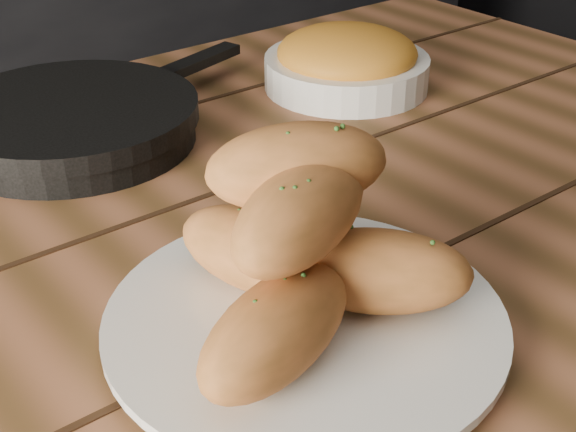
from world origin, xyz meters
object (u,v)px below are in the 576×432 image
object	(u,v)px
plate	(305,323)
skillet	(74,121)
bread_rolls	(302,247)
table	(261,335)
bowl	(347,62)

from	to	relation	value
plate	skillet	world-z (taller)	skillet
plate	bread_rolls	bearing A→B (deg)	117.07
table	bread_rolls	bearing A→B (deg)	-111.89
bowl	bread_rolls	bearing A→B (deg)	-135.50
plate	bowl	bearing A→B (deg)	44.85
plate	skillet	distance (m)	0.41
bowl	skillet	bearing A→B (deg)	169.61
table	plate	distance (m)	0.17
table	plate	bearing A→B (deg)	-110.82
table	bowl	xyz separation A→B (m)	(0.30, 0.23, 0.13)
table	skillet	bearing A→B (deg)	96.04
skillet	bowl	xyz separation A→B (m)	(0.33, -0.06, 0.01)
bread_rolls	bowl	xyz separation A→B (m)	(0.35, 0.34, -0.04)
table	bread_rolls	distance (m)	0.21
plate	bread_rolls	distance (m)	0.06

